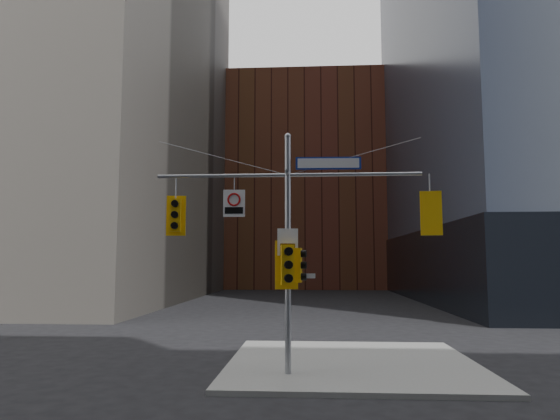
# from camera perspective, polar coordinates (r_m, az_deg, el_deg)

# --- Properties ---
(ground) EXTENTS (160.00, 160.00, 0.00)m
(ground) POSITION_cam_1_polar(r_m,az_deg,el_deg) (13.33, 0.52, -20.66)
(ground) COLOR black
(ground) RESTS_ON ground
(sidewalk_corner) EXTENTS (8.00, 8.00, 0.15)m
(sidewalk_corner) POSITION_cam_1_polar(r_m,az_deg,el_deg) (17.25, 8.20, -16.95)
(sidewalk_corner) COLOR gray
(sidewalk_corner) RESTS_ON ground
(brick_midrise) EXTENTS (26.00, 20.00, 28.00)m
(brick_midrise) POSITION_cam_1_polar(r_m,az_deg,el_deg) (71.67, 2.94, 2.58)
(brick_midrise) COLOR brown
(brick_midrise) RESTS_ON ground
(signal_assembly) EXTENTS (8.00, 0.80, 7.30)m
(signal_assembly) POSITION_cam_1_polar(r_m,az_deg,el_deg) (14.92, 0.90, -1.98)
(signal_assembly) COLOR #93969B
(signal_assembly) RESTS_ON ground
(traffic_light_west_arm) EXTENTS (0.59, 0.51, 1.24)m
(traffic_light_west_arm) POSITION_cam_1_polar(r_m,az_deg,el_deg) (15.51, -11.87, -0.58)
(traffic_light_west_arm) COLOR #FFB90D
(traffic_light_west_arm) RESTS_ON ground
(traffic_light_east_arm) EXTENTS (0.62, 0.53, 1.30)m
(traffic_light_east_arm) POSITION_cam_1_polar(r_m,az_deg,el_deg) (15.35, 16.82, -0.40)
(traffic_light_east_arm) COLOR #FFB90D
(traffic_light_east_arm) RESTS_ON ground
(traffic_light_pole_side) EXTENTS (0.42, 0.36, 1.02)m
(traffic_light_pole_side) POSITION_cam_1_polar(r_m,az_deg,el_deg) (14.88, 2.16, -6.32)
(traffic_light_pole_side) COLOR #FFB90D
(traffic_light_pole_side) RESTS_ON ground
(traffic_light_pole_front) EXTENTS (0.68, 0.61, 1.43)m
(traffic_light_pole_front) POSITION_cam_1_polar(r_m,az_deg,el_deg) (14.62, 0.86, -6.28)
(traffic_light_pole_front) COLOR #FFB90D
(traffic_light_pole_front) RESTS_ON ground
(street_sign_blade) EXTENTS (1.97, 0.10, 0.38)m
(street_sign_blade) POSITION_cam_1_polar(r_m,az_deg,el_deg) (15.18, 5.54, 5.35)
(street_sign_blade) COLOR navy
(street_sign_blade) RESTS_ON ground
(regulatory_sign_arm) EXTENTS (0.66, 0.08, 0.83)m
(regulatory_sign_arm) POSITION_cam_1_polar(r_m,az_deg,el_deg) (15.14, -5.28, 0.88)
(regulatory_sign_arm) COLOR silver
(regulatory_sign_arm) RESTS_ON ground
(regulatory_sign_pole) EXTENTS (0.61, 0.11, 0.80)m
(regulatory_sign_pole) POSITION_cam_1_polar(r_m,az_deg,el_deg) (14.78, 0.89, -3.75)
(regulatory_sign_pole) COLOR silver
(regulatory_sign_pole) RESTS_ON ground
(street_blade_ew) EXTENTS (0.72, 0.08, 0.14)m
(street_blade_ew) POSITION_cam_1_polar(r_m,az_deg,el_deg) (14.89, 2.66, -7.53)
(street_blade_ew) COLOR silver
(street_blade_ew) RESTS_ON ground
(street_blade_ns) EXTENTS (0.06, 0.79, 0.16)m
(street_blade_ns) POSITION_cam_1_polar(r_m,az_deg,el_deg) (15.35, 0.99, -7.88)
(street_blade_ns) COLOR #145926
(street_blade_ns) RESTS_ON ground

